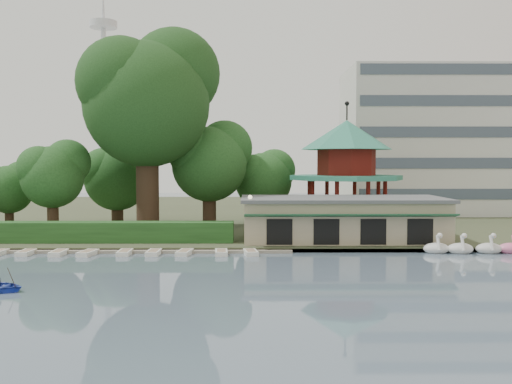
{
  "coord_description": "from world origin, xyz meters",
  "views": [
    {
      "loc": [
        1.63,
        -30.17,
        7.52
      ],
      "look_at": [
        2.0,
        18.0,
        5.0
      ],
      "focal_mm": 40.0,
      "sensor_mm": 36.0,
      "label": 1
    }
  ],
  "objects_px": {
    "dock": "(89,251)",
    "big_tree": "(149,94)",
    "boathouse": "(343,218)",
    "pavilion": "(347,163)"
  },
  "relations": [
    {
      "from": "dock",
      "to": "big_tree",
      "type": "relative_size",
      "value": 1.61
    },
    {
      "from": "big_tree",
      "to": "dock",
      "type": "bearing_deg",
      "value": -106.08
    },
    {
      "from": "boathouse",
      "to": "pavilion",
      "type": "bearing_deg",
      "value": 78.72
    },
    {
      "from": "boathouse",
      "to": "pavilion",
      "type": "height_order",
      "value": "pavilion"
    },
    {
      "from": "dock",
      "to": "pavilion",
      "type": "bearing_deg",
      "value": 31.66
    },
    {
      "from": "big_tree",
      "to": "boathouse",
      "type": "bearing_deg",
      "value": -18.32
    },
    {
      "from": "boathouse",
      "to": "big_tree",
      "type": "distance_m",
      "value": 23.23
    },
    {
      "from": "pavilion",
      "to": "big_tree",
      "type": "bearing_deg",
      "value": -169.68
    },
    {
      "from": "dock",
      "to": "big_tree",
      "type": "bearing_deg",
      "value": 73.92
    },
    {
      "from": "dock",
      "to": "pavilion",
      "type": "height_order",
      "value": "pavilion"
    }
  ]
}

